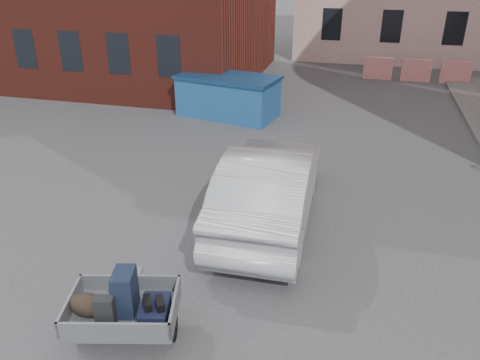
# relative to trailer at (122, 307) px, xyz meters

# --- Properties ---
(ground) EXTENTS (120.00, 120.00, 0.00)m
(ground) POSITION_rel_trailer_xyz_m (1.30, 3.04, -0.61)
(ground) COLOR #38383A
(ground) RESTS_ON ground
(barriers) EXTENTS (4.70, 0.18, 1.00)m
(barriers) POSITION_rel_trailer_xyz_m (5.50, 18.04, -0.11)
(barriers) COLOR red
(barriers) RESTS_ON ground
(trailer) EXTENTS (1.82, 1.95, 1.20)m
(trailer) POSITION_rel_trailer_xyz_m (0.00, 0.00, 0.00)
(trailer) COLOR black
(trailer) RESTS_ON ground
(dumpster) EXTENTS (3.81, 2.49, 1.47)m
(dumpster) POSITION_rel_trailer_xyz_m (-1.47, 10.92, 0.13)
(dumpster) COLOR #1E5291
(dumpster) RESTS_ON ground
(silver_car) EXTENTS (1.96, 5.19, 1.69)m
(silver_car) POSITION_rel_trailer_xyz_m (1.42, 4.04, 0.24)
(silver_car) COLOR #A1A3A8
(silver_car) RESTS_ON ground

